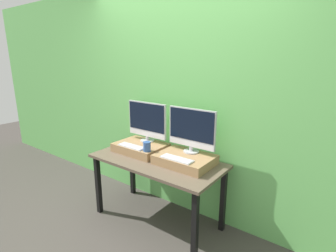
% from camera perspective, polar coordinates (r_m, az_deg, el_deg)
% --- Properties ---
extents(ground_plane, '(12.00, 12.00, 0.00)m').
position_cam_1_polar(ground_plane, '(2.90, -6.84, -22.65)').
color(ground_plane, '#423D38').
extents(wall_back, '(8.00, 0.04, 2.60)m').
position_cam_1_polar(wall_back, '(2.91, 2.50, 5.76)').
color(wall_back, '#66B75B').
rests_on(wall_back, ground_plane).
extents(workbench, '(1.40, 0.67, 0.72)m').
position_cam_1_polar(workbench, '(2.79, -2.44, -8.92)').
color(workbench, brown).
rests_on(workbench, ground_plane).
extents(wooden_riser_left, '(0.55, 0.41, 0.09)m').
position_cam_1_polar(wooden_riser_left, '(2.98, -5.94, -4.66)').
color(wooden_riser_left, '#99754C').
rests_on(wooden_riser_left, workbench).
extents(monitor_left, '(0.53, 0.16, 0.45)m').
position_cam_1_polar(monitor_left, '(2.98, -4.61, 1.13)').
color(monitor_left, '#B2B2B7').
rests_on(monitor_left, wooden_riser_left).
extents(keyboard_left, '(0.33, 0.11, 0.01)m').
position_cam_1_polar(keyboard_left, '(2.87, -7.89, -4.39)').
color(keyboard_left, silver).
rests_on(keyboard_left, wooden_riser_left).
extents(mug, '(0.08, 0.08, 0.10)m').
position_cam_1_polar(mug, '(2.71, -4.61, -4.49)').
color(mug, '#335693').
rests_on(mug, wooden_riser_left).
extents(wooden_riser_right, '(0.55, 0.41, 0.09)m').
position_cam_1_polar(wooden_riser_right, '(2.64, 3.70, -7.28)').
color(wooden_riser_right, '#99754C').
rests_on(wooden_riser_right, workbench).
extents(monitor_right, '(0.53, 0.16, 0.45)m').
position_cam_1_polar(monitor_right, '(2.63, 5.16, -0.72)').
color(monitor_right, '#B2B2B7').
rests_on(monitor_right, wooden_riser_right).
extents(keyboard_right, '(0.33, 0.11, 0.01)m').
position_cam_1_polar(keyboard_right, '(2.51, 1.93, -7.14)').
color(keyboard_right, silver).
rests_on(keyboard_right, wooden_riser_right).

